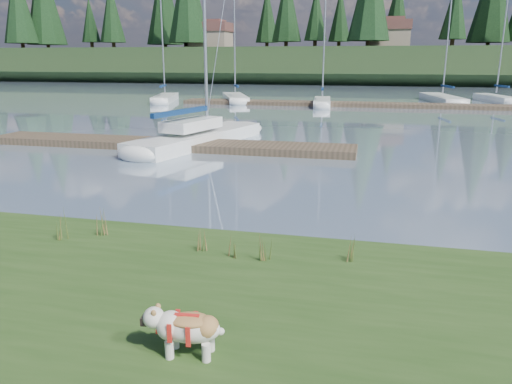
# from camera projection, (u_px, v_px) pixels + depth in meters

# --- Properties ---
(ground) EXTENTS (200.00, 200.00, 0.00)m
(ground) POSITION_uv_depth(u_px,v_px,m) (317.00, 106.00, 40.13)
(ground) COLOR #7F93AA
(ground) RESTS_ON ground
(ridge) EXTENTS (200.00, 20.00, 5.00)m
(ridge) POSITION_uv_depth(u_px,v_px,m) (348.00, 66.00, 79.88)
(ridge) COLOR black
(ridge) RESTS_ON ground
(bulldog) EXTENTS (0.96, 0.46, 0.57)m
(bulldog) POSITION_uv_depth(u_px,v_px,m) (187.00, 327.00, 5.74)
(bulldog) COLOR silver
(bulldog) RESTS_ON bank
(sailboat_main) EXTENTS (4.09, 9.30, 13.12)m
(sailboat_main) POSITION_uv_depth(u_px,v_px,m) (207.00, 133.00, 22.43)
(sailboat_main) COLOR white
(sailboat_main) RESTS_ON ground
(dock_near) EXTENTS (16.00, 2.00, 0.30)m
(dock_near) POSITION_uv_depth(u_px,v_px,m) (166.00, 144.00, 21.25)
(dock_near) COLOR #4C3D2C
(dock_near) RESTS_ON ground
(dock_far) EXTENTS (26.00, 2.20, 0.30)m
(dock_far) POSITION_uv_depth(u_px,v_px,m) (342.00, 104.00, 39.65)
(dock_far) COLOR #4C3D2C
(dock_far) RESTS_ON ground
(sailboat_bg_0) EXTENTS (3.28, 7.55, 10.83)m
(sailboat_bg_0) POSITION_uv_depth(u_px,v_px,m) (166.00, 97.00, 44.22)
(sailboat_bg_0) COLOR white
(sailboat_bg_0) RESTS_ON ground
(sailboat_bg_1) EXTENTS (4.51, 8.24, 12.23)m
(sailboat_bg_1) POSITION_uv_depth(u_px,v_px,m) (234.00, 97.00, 44.53)
(sailboat_bg_1) COLOR white
(sailboat_bg_1) RESTS_ON ground
(sailboat_bg_2) EXTENTS (1.84, 6.42, 9.69)m
(sailboat_bg_2) POSITION_uv_depth(u_px,v_px,m) (322.00, 101.00, 40.14)
(sailboat_bg_2) COLOR white
(sailboat_bg_2) RESTS_ON ground
(sailboat_bg_3) EXTENTS (3.42, 9.55, 13.61)m
(sailboat_bg_3) POSITION_uv_depth(u_px,v_px,m) (439.00, 98.00, 43.91)
(sailboat_bg_3) COLOR white
(sailboat_bg_3) RESTS_ON ground
(sailboat_bg_4) EXTENTS (2.92, 7.09, 10.38)m
(sailboat_bg_4) POSITION_uv_depth(u_px,v_px,m) (492.00, 98.00, 43.83)
(sailboat_bg_4) COLOR white
(sailboat_bg_4) RESTS_ON ground
(weed_0) EXTENTS (0.17, 0.14, 0.61)m
(weed_0) POSITION_uv_depth(u_px,v_px,m) (103.00, 223.00, 9.69)
(weed_0) COLOR #475B23
(weed_0) RESTS_ON bank
(weed_1) EXTENTS (0.17, 0.14, 0.42)m
(weed_1) POSITION_uv_depth(u_px,v_px,m) (201.00, 242.00, 8.90)
(weed_1) COLOR #475B23
(weed_1) RESTS_ON bank
(weed_2) EXTENTS (0.17, 0.14, 0.65)m
(weed_2) POSITION_uv_depth(u_px,v_px,m) (266.00, 245.00, 8.48)
(weed_2) COLOR #475B23
(weed_2) RESTS_ON bank
(weed_3) EXTENTS (0.17, 0.14, 0.64)m
(weed_3) POSITION_uv_depth(u_px,v_px,m) (61.00, 226.00, 9.45)
(weed_3) COLOR #475B23
(weed_3) RESTS_ON bank
(weed_4) EXTENTS (0.17, 0.14, 0.47)m
(weed_4) POSITION_uv_depth(u_px,v_px,m) (232.00, 246.00, 8.63)
(weed_4) COLOR #475B23
(weed_4) RESTS_ON bank
(weed_5) EXTENTS (0.17, 0.14, 0.56)m
(weed_5) POSITION_uv_depth(u_px,v_px,m) (351.00, 248.00, 8.46)
(weed_5) COLOR #475B23
(weed_5) RESTS_ON bank
(mud_lip) EXTENTS (60.00, 0.50, 0.14)m
(mud_lip) POSITION_uv_depth(u_px,v_px,m) (142.00, 237.00, 10.42)
(mud_lip) COLOR #33281C
(mud_lip) RESTS_ON ground
(conifer_0) EXTENTS (5.72, 5.72, 14.15)m
(conifer_0) POSITION_uv_depth(u_px,v_px,m) (18.00, 3.00, 83.85)
(conifer_0) COLOR #382619
(conifer_0) RESTS_ON ridge
(conifer_1) EXTENTS (4.40, 4.40, 11.30)m
(conifer_1) POSITION_uv_depth(u_px,v_px,m) (111.00, 12.00, 84.63)
(conifer_1) COLOR #382619
(conifer_1) RESTS_ON ridge
(conifer_3) EXTENTS (4.84, 4.84, 12.25)m
(conifer_3) POSITION_uv_depth(u_px,v_px,m) (287.00, 5.00, 78.77)
(conifer_3) COLOR #382619
(conifer_3) RESTS_ON ridge
(conifer_5) EXTENTS (3.96, 3.96, 10.35)m
(conifer_5) POSITION_uv_depth(u_px,v_px,m) (456.00, 7.00, 71.56)
(conifer_5) COLOR #382619
(conifer_5) RESTS_ON ridge
(house_0) EXTENTS (6.30, 5.30, 4.65)m
(house_0) POSITION_uv_depth(u_px,v_px,m) (211.00, 35.00, 80.71)
(house_0) COLOR gray
(house_0) RESTS_ON ridge
(house_1) EXTENTS (6.30, 5.30, 4.65)m
(house_1) POSITION_uv_depth(u_px,v_px,m) (389.00, 33.00, 75.42)
(house_1) COLOR gray
(house_1) RESTS_ON ridge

